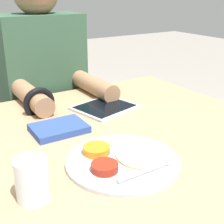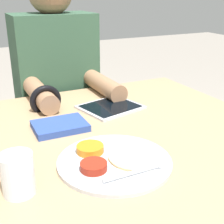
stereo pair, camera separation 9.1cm
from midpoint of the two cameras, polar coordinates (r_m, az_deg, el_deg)
thali_tray at (r=0.76m, az=3.77°, el=-8.93°), size 0.28×0.28×0.03m
red_notebook at (r=0.94m, az=-6.80°, el=-2.68°), size 0.16×0.12×0.02m
tablet_device at (r=1.10m, az=2.05°, el=0.85°), size 0.23×0.21×0.01m
person_diner at (r=1.46m, az=-7.92°, el=-0.86°), size 0.36×0.48×1.20m
drinking_glass at (r=0.66m, az=-13.07°, el=-11.12°), size 0.07×0.07×0.09m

